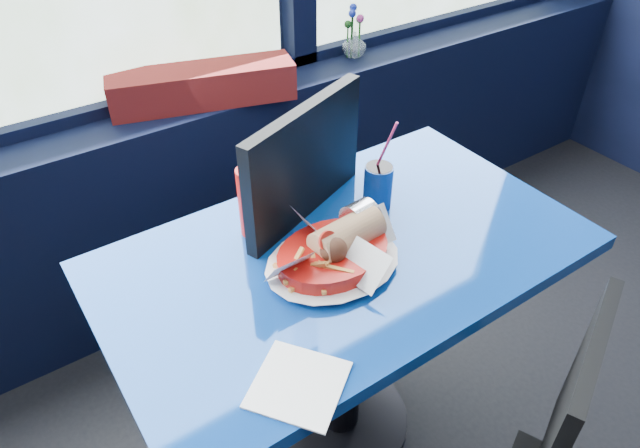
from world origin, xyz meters
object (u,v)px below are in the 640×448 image
(chair_near_back, at_px, (298,222))
(flower_vase, at_px, (354,41))
(planter_box, at_px, (203,85))
(soda_cup, at_px, (378,185))
(near_table, at_px, (344,301))
(food_basket, at_px, (335,252))
(ketchup_bottle, at_px, (251,197))

(chair_near_back, distance_m, flower_vase, 0.88)
(planter_box, bearing_deg, soda_cup, -61.32)
(flower_vase, bearing_deg, soda_cup, -123.02)
(near_table, relative_size, chair_near_back, 1.14)
(food_basket, height_order, soda_cup, soda_cup)
(flower_vase, height_order, soda_cup, soda_cup)
(near_table, relative_size, ketchup_bottle, 4.82)
(chair_near_back, relative_size, soda_cup, 4.07)
(flower_vase, distance_m, food_basket, 1.17)
(chair_near_back, relative_size, planter_box, 1.73)
(food_basket, distance_m, soda_cup, 0.27)
(chair_near_back, bearing_deg, flower_vase, -159.65)
(planter_box, distance_m, food_basket, 0.87)
(near_table, height_order, planter_box, planter_box)
(near_table, xyz_separation_m, ketchup_bottle, (-0.15, 0.19, 0.29))
(flower_vase, relative_size, soda_cup, 0.77)
(planter_box, xyz_separation_m, flower_vase, (0.66, 0.03, -0.00))
(flower_vase, distance_m, soda_cup, 0.92)
(soda_cup, bearing_deg, near_table, -150.31)
(near_table, bearing_deg, planter_box, 88.47)
(ketchup_bottle, distance_m, soda_cup, 0.35)
(food_basket, height_order, ketchup_bottle, ketchup_bottle)
(near_table, distance_m, food_basket, 0.23)
(soda_cup, bearing_deg, planter_box, 102.08)
(planter_box, bearing_deg, near_table, -74.93)
(flower_vase, height_order, ketchup_bottle, flower_vase)
(planter_box, xyz_separation_m, ketchup_bottle, (-0.18, -0.65, -0.00))
(near_table, distance_m, chair_near_back, 0.32)
(near_table, relative_size, planter_box, 1.97)
(planter_box, bearing_deg, ketchup_bottle, -88.57)
(chair_near_back, bearing_deg, near_table, 58.74)
(chair_near_back, height_order, soda_cup, chair_near_back)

